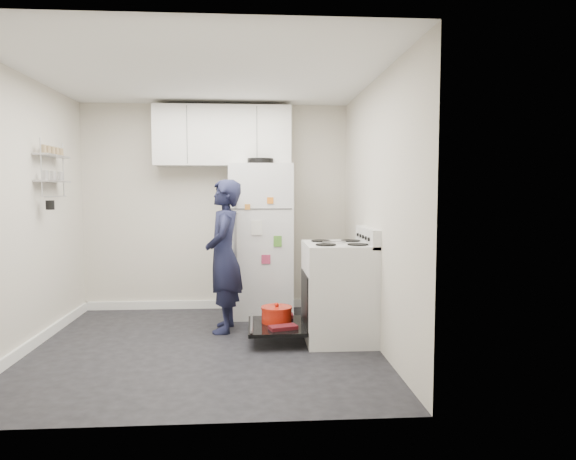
{
  "coord_description": "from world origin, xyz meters",
  "views": [
    {
      "loc": [
        0.45,
        -4.74,
        1.46
      ],
      "look_at": [
        0.81,
        0.55,
        1.05
      ],
      "focal_mm": 32.0,
      "sensor_mm": 36.0,
      "label": 1
    }
  ],
  "objects": [
    {
      "name": "wall_shelf_rack",
      "position": [
        -1.52,
        0.49,
        1.68
      ],
      "size": [
        0.14,
        0.6,
        0.61
      ],
      "color": "#B2B2B7",
      "rests_on": "room"
    },
    {
      "name": "person",
      "position": [
        0.15,
        0.55,
        0.79
      ],
      "size": [
        0.4,
        0.59,
        1.57
      ],
      "primitive_type": "imported",
      "rotation": [
        0.0,
        0.0,
        -1.61
      ],
      "color": "#171A34",
      "rests_on": "ground"
    },
    {
      "name": "upper_cabinets",
      "position": [
        0.1,
        1.43,
        2.1
      ],
      "size": [
        1.6,
        0.33,
        0.7
      ],
      "primitive_type": "cube",
      "color": "silver",
      "rests_on": "room"
    },
    {
      "name": "open_oven_door",
      "position": [
        0.68,
        0.19,
        0.19
      ],
      "size": [
        0.55,
        0.7,
        0.23
      ],
      "color": "black",
      "rests_on": "ground"
    },
    {
      "name": "electric_range",
      "position": [
        1.26,
        0.15,
        0.47
      ],
      "size": [
        0.66,
        0.76,
        1.1
      ],
      "color": "silver",
      "rests_on": "ground"
    },
    {
      "name": "room",
      "position": [
        -0.03,
        0.03,
        1.21
      ],
      "size": [
        3.21,
        3.21,
        2.51
      ],
      "color": "black",
      "rests_on": "ground"
    },
    {
      "name": "refrigerator",
      "position": [
        0.54,
        1.25,
        0.89
      ],
      "size": [
        0.72,
        0.74,
        1.83
      ],
      "color": "silver",
      "rests_on": "ground"
    }
  ]
}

